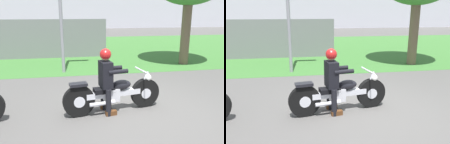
# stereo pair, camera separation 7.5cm
# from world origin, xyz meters

# --- Properties ---
(ground) EXTENTS (120.00, 120.00, 0.00)m
(ground) POSITION_xyz_m (0.00, 0.00, 0.00)
(ground) COLOR #565451
(grass_verge) EXTENTS (60.00, 12.00, 0.01)m
(grass_verge) POSITION_xyz_m (0.00, 9.18, 0.00)
(grass_verge) COLOR #3D7533
(grass_verge) RESTS_ON ground
(motorcycle_lead) EXTENTS (2.20, 0.71, 0.90)m
(motorcycle_lead) POSITION_xyz_m (-0.46, 0.15, 0.41)
(motorcycle_lead) COLOR black
(motorcycle_lead) RESTS_ON ground
(rider_lead) EXTENTS (0.60, 0.52, 1.42)m
(rider_lead) POSITION_xyz_m (-0.63, 0.13, 0.83)
(rider_lead) COLOR black
(rider_lead) RESTS_ON ground
(fence_segment) EXTENTS (7.00, 0.06, 1.80)m
(fence_segment) POSITION_xyz_m (-3.18, 6.54, 0.90)
(fence_segment) COLOR slate
(fence_segment) RESTS_ON ground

